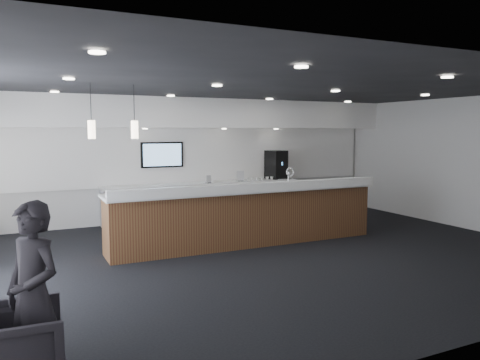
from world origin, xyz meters
name	(u,v)px	position (x,y,z in m)	size (l,w,h in m)	color
ground	(279,254)	(0.00, 0.00, 0.00)	(10.00, 10.00, 0.00)	black
ceiling	(280,87)	(0.00, 0.00, 3.00)	(10.00, 8.00, 0.02)	black
back_wall	(199,160)	(0.00, 4.00, 1.50)	(10.00, 0.02, 3.00)	silver
right_wall	(471,163)	(5.00, 0.00, 1.50)	(0.02, 8.00, 3.00)	silver
soffit_bulkhead	(205,114)	(0.00, 3.55, 2.65)	(10.00, 0.90, 0.70)	white
alcove_panel	(200,156)	(0.00, 3.97, 1.60)	(9.80, 0.06, 1.40)	white
back_credenza	(205,201)	(0.00, 3.64, 0.48)	(5.06, 0.66, 0.95)	gray
wall_tv	(162,155)	(-1.00, 3.91, 1.65)	(1.05, 0.08, 0.62)	black
pendant_left	(134,130)	(-2.40, 0.80, 2.25)	(0.12, 0.12, 0.30)	#FFE6C6
pendant_right	(91,130)	(-3.10, 0.80, 2.25)	(0.12, 0.12, 0.30)	#FFE6C6
ceiling_can_lights	(280,88)	(0.00, 0.00, 2.97)	(7.00, 5.00, 0.02)	white
service_counter	(247,215)	(-0.19, 0.93, 0.57)	(5.50, 0.93, 1.49)	#492718
coffee_machine	(276,165)	(2.08, 3.68, 1.33)	(0.51, 0.60, 0.76)	black
info_sign_left	(209,179)	(0.06, 3.50, 1.04)	(0.14, 0.02, 0.19)	silver
info_sign_right	(240,176)	(0.95, 3.54, 1.08)	(0.19, 0.02, 0.26)	silver
armchair	(15,350)	(-4.32, -2.91, 0.37)	(0.78, 0.80, 0.73)	black
lounge_guest	(33,295)	(-4.16, -2.87, 0.82)	(0.60, 0.39, 1.63)	black
cup_0	(272,178)	(1.85, 3.51, 0.99)	(0.09, 0.09, 0.08)	white
cup_1	(267,178)	(1.71, 3.51, 0.99)	(0.09, 0.09, 0.08)	white
cup_2	(262,178)	(1.57, 3.51, 0.99)	(0.09, 0.09, 0.08)	white
cup_3	(258,179)	(1.43, 3.51, 0.99)	(0.09, 0.09, 0.08)	white
cup_4	(253,179)	(1.29, 3.51, 0.99)	(0.09, 0.09, 0.08)	white
cup_5	(248,179)	(1.15, 3.51, 0.99)	(0.09, 0.09, 0.08)	white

